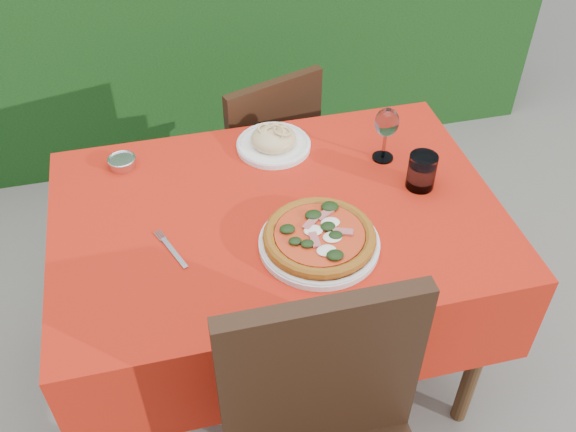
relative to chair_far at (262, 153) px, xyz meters
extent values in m
plane|color=#67635D|center=(-0.08, -0.63, -0.48)|extent=(60.00, 60.00, 0.00)
cube|color=#482C17|center=(-0.08, -0.63, 0.24)|extent=(1.20, 0.80, 0.04)
cylinder|color=#482C17|center=(-0.62, -0.97, -0.13)|extent=(0.05, 0.05, 0.70)
cylinder|color=#482C17|center=(0.46, -0.97, -0.13)|extent=(0.05, 0.05, 0.70)
cylinder|color=#482C17|center=(-0.62, -0.29, -0.13)|extent=(0.05, 0.05, 0.70)
cylinder|color=#482C17|center=(0.46, -0.29, -0.13)|extent=(0.05, 0.05, 0.70)
cube|color=red|center=(-0.08, -0.63, 0.11)|extent=(1.26, 0.86, 0.32)
cube|color=black|center=(-0.11, -1.19, 0.28)|extent=(0.45, 0.04, 0.50)
cube|color=black|center=(-0.03, 0.07, -0.07)|extent=(0.48, 0.48, 0.04)
cube|color=black|center=(0.03, -0.09, 0.15)|extent=(0.37, 0.16, 0.41)
cylinder|color=black|center=(0.07, 0.28, -0.29)|extent=(0.03, 0.03, 0.39)
cylinder|color=black|center=(-0.23, 0.17, -0.29)|extent=(0.03, 0.03, 0.39)
cylinder|color=black|center=(0.18, -0.03, -0.29)|extent=(0.03, 0.03, 0.39)
cylinder|color=black|center=(-0.13, -0.13, -0.29)|extent=(0.03, 0.03, 0.39)
cylinder|color=silver|center=(-0.01, -0.79, 0.28)|extent=(0.32, 0.32, 0.02)
cylinder|color=orange|center=(-0.01, -0.79, 0.30)|extent=(0.37, 0.37, 0.02)
cylinder|color=#A21A0A|center=(-0.01, -0.79, 0.31)|extent=(0.30, 0.30, 0.01)
cylinder|color=white|center=(-0.03, -0.33, 0.28)|extent=(0.23, 0.23, 0.02)
ellipsoid|color=beige|center=(-0.03, -0.33, 0.30)|extent=(0.16, 0.16, 0.06)
cylinder|color=silver|center=(0.35, -0.62, 0.32)|extent=(0.08, 0.08, 0.11)
cylinder|color=#97B5CC|center=(0.35, -0.62, 0.31)|extent=(0.07, 0.07, 0.08)
cylinder|color=silver|center=(0.29, -0.47, 0.27)|extent=(0.07, 0.07, 0.01)
cylinder|color=silver|center=(0.29, -0.47, 0.32)|extent=(0.01, 0.01, 0.09)
ellipsoid|color=silver|center=(0.29, -0.47, 0.40)|extent=(0.07, 0.07, 0.09)
cube|color=#B6B6BD|center=(-0.38, -0.73, 0.27)|extent=(0.09, 0.17, 0.00)
cylinder|color=silver|center=(-0.50, -0.32, 0.28)|extent=(0.08, 0.08, 0.03)
camera|label=1|loc=(-0.37, -1.94, 1.48)|focal=40.00mm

